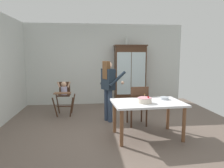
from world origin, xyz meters
name	(u,v)px	position (x,y,z in m)	size (l,w,h in m)	color
ground_plane	(113,130)	(0.00, 0.00, 0.00)	(6.24, 6.24, 0.00)	#66564C
wall_back	(104,65)	(0.00, 2.63, 1.35)	(5.32, 0.06, 2.70)	silver
china_cabinet	(130,75)	(0.84, 2.37, 1.01)	(1.07, 0.48, 2.00)	#422819
ceramic_vase	(126,41)	(0.71, 2.37, 2.12)	(0.13, 0.13, 0.27)	#B2B7B2
high_chair_with_toddler	(64,92)	(-1.22, 1.31, 0.65)	(0.59, 0.69, 0.95)	#422819
adult_person	(108,84)	(-0.04, 0.65, 0.97)	(0.66, 0.65, 1.53)	#33425B
dining_table	(148,107)	(0.66, -0.47, 0.64)	(1.47, 0.98, 0.74)	silver
birthday_cake	(145,100)	(0.57, -0.56, 0.79)	(0.28, 0.28, 0.19)	beige
serving_bowl	(164,98)	(1.08, -0.29, 0.77)	(0.18, 0.18, 0.06)	#B2BCC6
dining_chair_far_side	(138,103)	(0.62, 0.20, 0.56)	(0.47, 0.47, 0.96)	#422819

